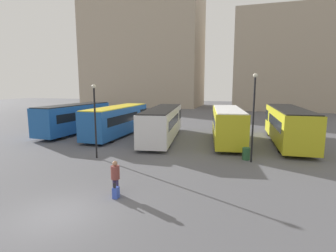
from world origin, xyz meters
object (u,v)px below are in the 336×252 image
(bus_0, at_px, (75,118))
(bus_1, at_px, (118,120))
(suitcase, at_px, (116,193))
(bus_2, at_px, (163,122))
(traveler, at_px, (115,174))
(lamp_post_0, at_px, (254,111))
(bus_3, at_px, (228,124))
(lamp_post_1, at_px, (95,115))
(trash_bin, at_px, (246,154))
(bus_4, at_px, (288,124))

(bus_0, height_order, bus_1, bus_0)
(suitcase, bearing_deg, bus_2, 8.84)
(bus_0, distance_m, traveler, 17.74)
(traveler, xyz_separation_m, lamp_post_0, (6.25, 7.35, 2.49))
(bus_0, bearing_deg, bus_3, -88.02)
(lamp_post_1, height_order, trash_bin, lamp_post_1)
(suitcase, bearing_deg, trash_bin, -34.40)
(bus_0, xyz_separation_m, lamp_post_0, (18.06, -5.87, 1.75))
(bus_2, bearing_deg, lamp_post_1, 154.31)
(bus_2, bearing_deg, bus_0, 80.57)
(suitcase, bearing_deg, lamp_post_1, 38.53)
(suitcase, height_order, lamp_post_1, lamp_post_1)
(bus_2, height_order, suitcase, bus_2)
(suitcase, xyz_separation_m, lamp_post_0, (6.00, 7.80, 3.18))
(bus_3, xyz_separation_m, lamp_post_1, (-8.51, -7.88, 1.41))
(traveler, relative_size, lamp_post_1, 0.31)
(bus_0, height_order, traveler, bus_0)
(bus_3, relative_size, traveler, 5.82)
(bus_0, bearing_deg, bus_4, -84.54)
(bus_4, xyz_separation_m, suitcase, (-9.12, -14.80, -1.46))
(bus_1, relative_size, lamp_post_0, 1.74)
(lamp_post_0, bearing_deg, trash_bin, 124.12)
(bus_3, height_order, traveler, bus_3)
(bus_3, bearing_deg, traveler, 153.74)
(bus_2, distance_m, trash_bin, 9.47)
(bus_1, height_order, lamp_post_0, lamp_post_0)
(bus_0, height_order, bus_4, bus_4)
(traveler, height_order, lamp_post_1, lamp_post_1)
(lamp_post_0, height_order, trash_bin, lamp_post_0)
(bus_1, distance_m, bus_4, 16.21)
(trash_bin, bearing_deg, bus_0, 163.12)
(bus_2, distance_m, bus_4, 11.31)
(traveler, bearing_deg, lamp_post_1, 39.26)
(bus_2, xyz_separation_m, traveler, (1.87, -13.10, -0.67))
(bus_3, distance_m, lamp_post_1, 11.68)
(bus_3, bearing_deg, suitcase, 155.27)
(bus_4, distance_m, traveler, 17.16)
(bus_4, distance_m, lamp_post_1, 16.48)
(bus_1, xyz_separation_m, suitcase, (7.06, -13.77, -1.37))
(traveler, distance_m, lamp_post_1, 7.08)
(trash_bin, bearing_deg, lamp_post_1, -165.57)
(bus_1, xyz_separation_m, traveler, (6.81, -13.31, -0.67))
(lamp_post_1, bearing_deg, bus_0, 133.30)
(bus_1, relative_size, bus_2, 0.86)
(bus_2, height_order, lamp_post_1, lamp_post_1)
(bus_1, distance_m, bus_3, 11.04)
(lamp_post_0, height_order, lamp_post_1, lamp_post_0)
(bus_0, distance_m, bus_3, 16.04)
(lamp_post_0, bearing_deg, traveler, -130.38)
(bus_0, height_order, trash_bin, bus_0)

